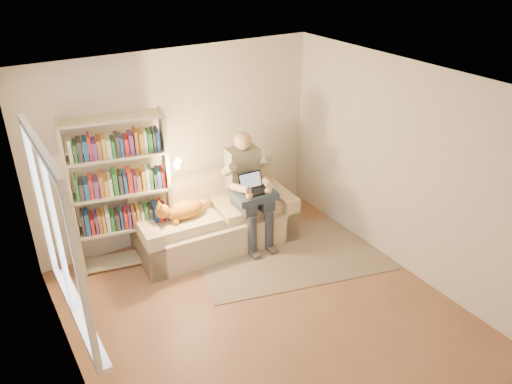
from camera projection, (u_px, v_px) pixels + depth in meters
floor at (270, 319)px, 5.58m from camera, size 4.50×4.50×0.00m
ceiling at (274, 92)px, 4.37m from camera, size 4.00×4.50×0.02m
wall_left at (67, 286)px, 4.04m from camera, size 0.02×4.50×2.60m
wall_right at (412, 174)px, 5.91m from camera, size 0.02×4.50×2.60m
wall_back at (179, 147)px, 6.67m from camera, size 4.00×0.02×2.60m
wall_front at (461, 367)px, 3.28m from camera, size 4.00×0.02×2.60m
window at (66, 264)px, 4.18m from camera, size 0.12×1.52×1.69m
sofa at (214, 221)px, 6.84m from camera, size 2.19×1.11×0.91m
person at (248, 183)px, 6.65m from camera, size 0.47×0.72×1.55m
cat at (179, 211)px, 6.34m from camera, size 0.79×0.31×0.29m
blanket at (255, 194)px, 6.58m from camera, size 0.58×0.49×0.10m
laptop at (255, 186)px, 6.54m from camera, size 0.34×0.31×0.27m
bookshelf at (121, 186)px, 6.05m from camera, size 1.31×0.63×2.00m
rug at (292, 254)px, 6.70m from camera, size 2.74×2.03×0.01m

